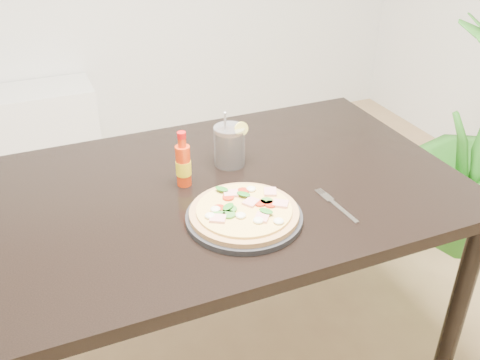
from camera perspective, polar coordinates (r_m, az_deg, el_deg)
name	(u,v)px	position (r m, az deg, el deg)	size (l,w,h in m)	color
dining_table	(225,207)	(1.64, -1.63, -2.93)	(1.40, 0.90, 0.75)	black
plate	(244,217)	(1.43, 0.44, -4.01)	(0.31, 0.31, 0.02)	black
pizza	(244,211)	(1.42, 0.45, -3.35)	(0.29, 0.29, 0.03)	tan
hot_sauce_bottle	(183,164)	(1.57, -6.07, 1.67)	(0.05, 0.05, 0.17)	red
cola_cup	(230,147)	(1.68, -1.13, 3.59)	(0.10, 0.10, 0.19)	black
fork	(335,204)	(1.52, 10.11, -2.57)	(0.03, 0.19, 0.00)	silver
plant_pot	(467,217)	(2.80, 23.08, -3.62)	(0.28, 0.28, 0.22)	brown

